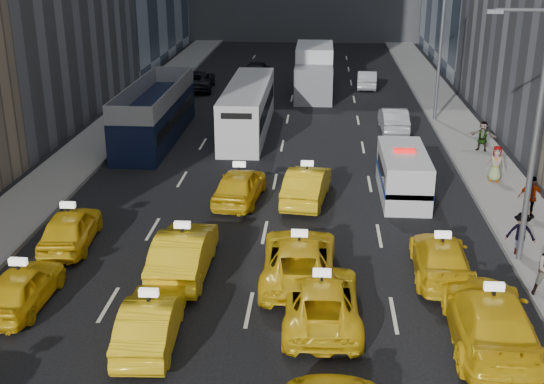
{
  "coord_description": "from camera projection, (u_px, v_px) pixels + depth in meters",
  "views": [
    {
      "loc": [
        2.06,
        -10.6,
        10.95
      ],
      "look_at": [
        0.35,
        13.24,
        2.0
      ],
      "focal_mm": 45.0,
      "sensor_mm": 36.0,
      "label": 1
    }
  ],
  "objects": [
    {
      "name": "sidewalk_west",
      "position": [
        93.0,
        146.0,
        37.91
      ],
      "size": [
        3.0,
        90.0,
        0.15
      ],
      "primitive_type": "cube",
      "color": "gray",
      "rests_on": "ground"
    },
    {
      "name": "sidewalk_east",
      "position": [
        476.0,
        154.0,
        36.5
      ],
      "size": [
        3.0,
        90.0,
        0.15
      ],
      "primitive_type": "cube",
      "color": "gray",
      "rests_on": "ground"
    },
    {
      "name": "curb_west",
      "position": [
        119.0,
        146.0,
        37.81
      ],
      "size": [
        0.15,
        90.0,
        0.18
      ],
      "primitive_type": "cube",
      "color": "slate",
      "rests_on": "ground"
    },
    {
      "name": "curb_east",
      "position": [
        449.0,
        153.0,
        36.59
      ],
      "size": [
        0.15,
        90.0,
        0.18
      ],
      "primitive_type": "cube",
      "color": "slate",
      "rests_on": "ground"
    },
    {
      "name": "streetlight_near",
      "position": [
        533.0,
        130.0,
        22.74
      ],
      "size": [
        2.15,
        0.22,
        9.0
      ],
      "color": "#595B60",
      "rests_on": "ground"
    },
    {
      "name": "streetlight_far",
      "position": [
        439.0,
        43.0,
        41.42
      ],
      "size": [
        2.15,
        0.22,
        9.0
      ],
      "color": "#595B60",
      "rests_on": "ground"
    },
    {
      "name": "taxi_8",
      "position": [
        22.0,
        287.0,
        21.33
      ],
      "size": [
        1.66,
        3.98,
        1.35
      ],
      "primitive_type": "imported",
      "rotation": [
        0.0,
        0.0,
        3.12
      ],
      "color": "yellow",
      "rests_on": "ground"
    },
    {
      "name": "taxi_9",
      "position": [
        151.0,
        321.0,
        19.42
      ],
      "size": [
        1.69,
        4.28,
        1.39
      ],
      "primitive_type": "imported",
      "rotation": [
        0.0,
        0.0,
        3.2
      ],
      "color": "yellow",
      "rests_on": "ground"
    },
    {
      "name": "taxi_10",
      "position": [
        321.0,
        300.0,
        20.56
      ],
      "size": [
        2.44,
        5.03,
        1.38
      ],
      "primitive_type": "imported",
      "rotation": [
        0.0,
        0.0,
        3.17
      ],
      "color": "yellow",
      "rests_on": "ground"
    },
    {
      "name": "taxi_11",
      "position": [
        490.0,
        319.0,
        19.3
      ],
      "size": [
        2.5,
        5.69,
        1.62
      ],
      "primitive_type": "imported",
      "rotation": [
        0.0,
        0.0,
        3.1
      ],
      "color": "yellow",
      "rests_on": "ground"
    },
    {
      "name": "taxi_12",
      "position": [
        70.0,
        228.0,
        25.57
      ],
      "size": [
        2.04,
        4.32,
        1.43
      ],
      "primitive_type": "imported",
      "rotation": [
        0.0,
        0.0,
        3.23
      ],
      "color": "yellow",
      "rests_on": "ground"
    },
    {
      "name": "taxi_13",
      "position": [
        184.0,
        252.0,
        23.39
      ],
      "size": [
        1.71,
        4.89,
        1.61
      ],
      "primitive_type": "imported",
      "rotation": [
        0.0,
        0.0,
        3.14
      ],
      "color": "yellow",
      "rests_on": "ground"
    },
    {
      "name": "taxi_14",
      "position": [
        299.0,
        259.0,
        23.03
      ],
      "size": [
        2.51,
        5.36,
        1.48
      ],
      "primitive_type": "imported",
      "rotation": [
        0.0,
        0.0,
        3.15
      ],
      "color": "yellow",
      "rests_on": "ground"
    },
    {
      "name": "taxi_15",
      "position": [
        441.0,
        258.0,
        23.27
      ],
      "size": [
        2.06,
        4.66,
        1.33
      ],
      "primitive_type": "imported",
      "rotation": [
        0.0,
        0.0,
        3.1
      ],
      "color": "yellow",
      "rests_on": "ground"
    },
    {
      "name": "taxi_16",
      "position": [
        240.0,
        185.0,
        29.85
      ],
      "size": [
        2.25,
        4.6,
        1.51
      ],
      "primitive_type": "imported",
      "rotation": [
        0.0,
        0.0,
        3.03
      ],
      "color": "yellow",
      "rests_on": "ground"
    },
    {
      "name": "taxi_17",
      "position": [
        307.0,
        185.0,
        29.88
      ],
      "size": [
        2.21,
        4.83,
        1.54
      ],
      "primitive_type": "imported",
      "rotation": [
        0.0,
        0.0,
        3.01
      ],
      "color": "yellow",
      "rests_on": "ground"
    },
    {
      "name": "nypd_van",
      "position": [
        403.0,
        175.0,
        30.4
      ],
      "size": [
        2.29,
        5.26,
        2.21
      ],
      "rotation": [
        0.0,
        0.0,
        -0.06
      ],
      "color": "silver",
      "rests_on": "ground"
    },
    {
      "name": "double_decker",
      "position": [
        155.0,
        113.0,
        38.85
      ],
      "size": [
        3.05,
        11.05,
        3.18
      ],
      "rotation": [
        0.0,
        0.0,
        -0.05
      ],
      "color": "black",
      "rests_on": "ground"
    },
    {
      "name": "city_bus",
      "position": [
        248.0,
        109.0,
        40.39
      ],
      "size": [
        3.51,
        11.28,
        2.87
      ],
      "rotation": [
        0.0,
        0.0,
        0.11
      ],
      "color": "silver",
      "rests_on": "ground"
    },
    {
      "name": "box_truck",
      "position": [
        314.0,
        71.0,
        49.82
      ],
      "size": [
        3.51,
        7.99,
        3.54
      ],
      "rotation": [
        0.0,
        0.0,
        -0.11
      ],
      "color": "silver",
      "rests_on": "ground"
    },
    {
      "name": "misc_car_0",
      "position": [
        393.0,
        119.0,
        40.86
      ],
      "size": [
        1.57,
        4.33,
        1.42
      ],
      "primitive_type": "imported",
      "rotation": [
        0.0,
        0.0,
        3.16
      ],
      "color": "#ABAFB3",
      "rests_on": "ground"
    },
    {
      "name": "misc_car_1",
      "position": [
        197.0,
        80.0,
        51.93
      ],
      "size": [
        2.73,
        5.33,
        1.44
      ],
      "primitive_type": "imported",
      "rotation": [
        0.0,
        0.0,
        3.21
      ],
      "color": "black",
      "rests_on": "ground"
    },
    {
      "name": "misc_car_2",
      "position": [
        322.0,
        73.0,
        55.0
      ],
      "size": [
        1.97,
        4.64,
        1.34
      ],
      "primitive_type": "imported",
      "rotation": [
        0.0,
        0.0,
        3.12
      ],
      "color": "slate",
      "rests_on": "ground"
    },
    {
      "name": "misc_car_3",
      "position": [
        257.0,
        70.0,
        55.52
      ],
      "size": [
        2.17,
        4.7,
        1.56
      ],
      "primitive_type": "imported",
      "rotation": [
        0.0,
        0.0,
        3.07
      ],
      "color": "black",
      "rests_on": "ground"
    },
    {
      "name": "misc_car_4",
      "position": [
        367.0,
        79.0,
        52.55
      ],
      "size": [
        1.68,
        4.17,
        1.35
      ],
      "primitive_type": "imported",
      "rotation": [
        0.0,
        0.0,
        3.08
      ],
      "color": "#A5A7AC",
      "rests_on": "ground"
    },
    {
      "name": "pedestrian_2",
      "position": [
        521.0,
        234.0,
        24.5
      ],
      "size": [
        1.11,
        0.68,
        1.61
      ],
      "primitive_type": "imported",
      "rotation": [
        0.0,
        0.0,
        -0.26
      ],
      "color": "gray",
      "rests_on": "sidewalk_east"
    },
    {
      "name": "pedestrian_3",
      "position": [
        530.0,
        197.0,
        27.75
      ],
      "size": [
        1.09,
        0.62,
        1.76
      ],
      "primitive_type": "imported",
      "rotation": [
        0.0,
        0.0,
        0.15
      ],
      "color": "gray",
      "rests_on": "sidewalk_east"
    },
    {
      "name": "pedestrian_4",
      "position": [
        496.0,
        164.0,
        31.91
      ],
      "size": [
        0.91,
        0.6,
        1.71
      ],
      "primitive_type": "imported",
      "rotation": [
        0.0,
        0.0,
        -0.18
      ],
      "color": "gray",
      "rests_on": "sidewalk_east"
    },
    {
      "name": "pedestrian_5",
      "position": [
        483.0,
        136.0,
        36.53
      ],
      "size": [
        1.54,
        0.96,
        1.61
      ],
      "primitive_type": "imported",
      "rotation": [
        0.0,
        0.0,
        -0.39
      ],
      "color": "gray",
      "rests_on": "sidewalk_east"
    }
  ]
}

